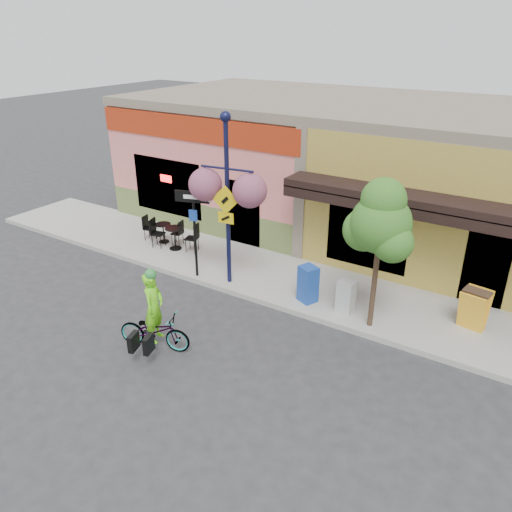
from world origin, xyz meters
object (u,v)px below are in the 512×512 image
at_px(newspaper_box_grey, 346,296).
at_px(bicycle, 155,331).
at_px(newspaper_box_blue, 308,284).
at_px(lamp_post, 228,202).
at_px(building, 379,168).
at_px(one_way_sign, 195,234).
at_px(street_tree, 377,255).
at_px(cyclist_rider, 155,317).

bearing_deg(newspaper_box_grey, bicycle, -126.98).
distance_m(bicycle, newspaper_box_blue, 4.17).
bearing_deg(lamp_post, newspaper_box_grey, -4.37).
relative_size(building, lamp_post, 3.82).
bearing_deg(one_way_sign, newspaper_box_blue, -11.32).
xyz_separation_m(one_way_sign, newspaper_box_blue, (3.40, 0.42, -0.80)).
height_order(building, newspaper_box_blue, building).
distance_m(newspaper_box_blue, newspaper_box_grey, 1.07).
relative_size(newspaper_box_blue, street_tree, 0.27).
xyz_separation_m(building, street_tree, (2.35, -6.61, -0.22)).
bearing_deg(bicycle, lamp_post, -12.20).
height_order(cyclist_rider, street_tree, street_tree).
height_order(building, lamp_post, lamp_post).
bearing_deg(cyclist_rider, building, -25.89).
height_order(one_way_sign, street_tree, street_tree).
xyz_separation_m(building, newspaper_box_grey, (1.58, -6.35, -1.67)).
bearing_deg(lamp_post, bicycle, -93.21).
height_order(bicycle, cyclist_rider, cyclist_rider).
distance_m(cyclist_rider, one_way_sign, 3.51).
bearing_deg(bicycle, newspaper_box_grey, -58.28).
bearing_deg(lamp_post, building, 65.91).
xyz_separation_m(newspaper_box_blue, newspaper_box_grey, (1.07, 0.03, -0.07)).
xyz_separation_m(newspaper_box_blue, street_tree, (1.84, -0.24, 1.38)).
xyz_separation_m(cyclist_rider, lamp_post, (-0.35, 3.39, 1.69)).
distance_m(cyclist_rider, lamp_post, 3.80).
xyz_separation_m(cyclist_rider, newspaper_box_blue, (2.04, 3.60, -0.19)).
bearing_deg(street_tree, cyclist_rider, -139.09).
bearing_deg(bicycle, cyclist_rider, -107.21).
bearing_deg(newspaper_box_blue, street_tree, 16.94).
xyz_separation_m(lamp_post, street_tree, (4.22, -0.03, -0.50)).
xyz_separation_m(building, one_way_sign, (-2.88, -6.79, -0.80)).
relative_size(bicycle, street_tree, 0.46).
relative_size(one_way_sign, street_tree, 0.69).
bearing_deg(newspaper_box_blue, one_way_sign, -148.68).
relative_size(newspaper_box_blue, newspaper_box_grey, 1.15).
distance_m(newspaper_box_grey, street_tree, 1.66).
bearing_deg(one_way_sign, newspaper_box_grey, -12.65).
xyz_separation_m(building, bicycle, (-1.57, -9.97, -1.80)).
bearing_deg(building, newspaper_box_blue, -85.34).
bearing_deg(bicycle, one_way_sign, 5.15).
distance_m(lamp_post, newspaper_box_blue, 3.05).
bearing_deg(newspaper_box_blue, newspaper_box_grey, 25.70).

